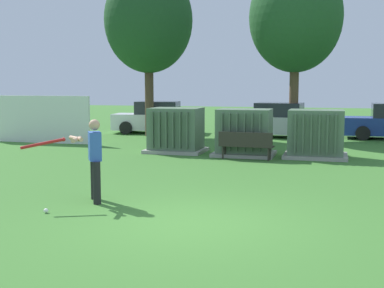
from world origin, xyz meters
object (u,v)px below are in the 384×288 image
object	(u,v)px
transformer_mid_west	(244,133)
park_bench	(246,144)
parked_car_leftmost	(156,118)
batter	(92,156)
parked_car_left_of_center	(277,121)
transformer_mid_east	(316,134)
transformer_west	(176,131)
sports_ball	(46,211)

from	to	relation	value
transformer_mid_west	park_bench	bearing A→B (deg)	-77.52
park_bench	parked_car_leftmost	size ratio (longest dim) A/B	0.42
batter	parked_car_left_of_center	world-z (taller)	batter
transformer_mid_east	parked_car_left_of_center	xyz separation A→B (m)	(-2.02, 6.53, -0.04)
batter	parked_car_left_of_center	bearing A→B (deg)	81.12
transformer_west	sports_ball	distance (m)	9.24
transformer_mid_east	batter	xyz separation A→B (m)	(-4.29, -7.99, 0.19)
transformer_mid_west	transformer_mid_east	bearing A→B (deg)	3.19
transformer_mid_east	batter	size ratio (longest dim) A/B	1.21
parked_car_leftmost	transformer_west	bearing A→B (deg)	-64.65
transformer_mid_west	parked_car_leftmost	size ratio (longest dim) A/B	0.48
transformer_mid_west	parked_car_left_of_center	bearing A→B (deg)	86.55
transformer_mid_east	park_bench	xyz separation A→B (m)	(-2.20, -1.14, -0.25)
parked_car_left_of_center	park_bench	bearing A→B (deg)	-91.33
transformer_mid_west	parked_car_leftmost	world-z (taller)	same
transformer_mid_east	batter	distance (m)	9.07
transformer_mid_east	parked_car_leftmost	xyz separation A→B (m)	(-8.19, 6.87, -0.04)
sports_ball	transformer_mid_east	bearing A→B (deg)	62.58
transformer_mid_west	park_bench	world-z (taller)	transformer_mid_west
park_bench	transformer_mid_west	bearing A→B (deg)	102.48
park_bench	batter	bearing A→B (deg)	-106.97
park_bench	sports_ball	xyz separation A→B (m)	(-2.53, -7.97, -0.49)
transformer_mid_west	park_bench	xyz separation A→B (m)	(0.22, -1.01, -0.25)
transformer_west	transformer_mid_east	distance (m)	4.98
transformer_west	sports_ball	xyz separation A→B (m)	(0.26, -9.21, -0.74)
transformer_west	parked_car_leftmost	world-z (taller)	same
transformer_mid_west	transformer_west	bearing A→B (deg)	174.84
transformer_west	batter	world-z (taller)	batter
transformer_west	parked_car_leftmost	bearing A→B (deg)	115.35
transformer_west	parked_car_leftmost	xyz separation A→B (m)	(-3.21, 6.77, -0.04)
transformer_west	transformer_mid_east	world-z (taller)	same
transformer_west	parked_car_left_of_center	world-z (taller)	same
transformer_mid_east	park_bench	world-z (taller)	transformer_mid_east
transformer_west	transformer_mid_east	xyz separation A→B (m)	(4.98, -0.10, 0.00)
transformer_mid_west	park_bench	size ratio (longest dim) A/B	1.15
transformer_west	transformer_mid_east	size ratio (longest dim) A/B	1.00
transformer_mid_east	parked_car_leftmost	size ratio (longest dim) A/B	0.48
batter	sports_ball	world-z (taller)	batter
park_bench	parked_car_leftmost	xyz separation A→B (m)	(-6.00, 8.01, 0.22)
sports_ball	parked_car_leftmost	bearing A→B (deg)	102.24
transformer_mid_west	batter	xyz separation A→B (m)	(-1.87, -7.86, 0.19)
sports_ball	park_bench	bearing A→B (deg)	72.38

